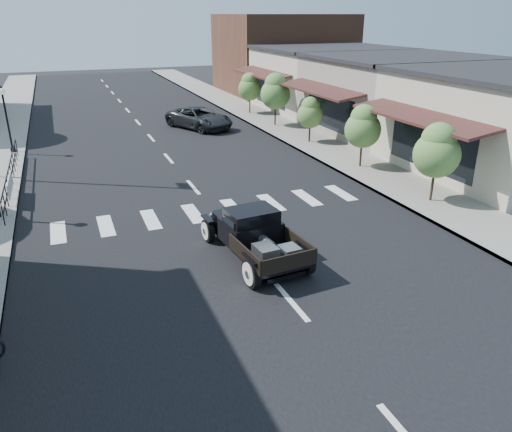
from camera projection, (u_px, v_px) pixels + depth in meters
name	position (u px, v px, depth m)	size (l,w,h in m)	color
ground	(251.00, 255.00, 15.68)	(120.00, 120.00, 0.00)	black
road	(157.00, 146.00, 28.61)	(14.00, 80.00, 0.02)	black
road_markings	(178.00, 169.00, 24.30)	(12.00, 60.00, 0.06)	silver
sidewalk_right	(292.00, 132.00, 31.46)	(3.00, 80.00, 0.15)	gray
storefront_mid	(400.00, 96.00, 31.12)	(10.00, 9.00, 4.50)	gray
storefront_far	(329.00, 80.00, 38.88)	(10.00, 9.00, 4.50)	beige
far_building_right	(283.00, 54.00, 47.20)	(11.00, 10.00, 7.00)	brown
railing	(11.00, 173.00, 21.58)	(0.08, 10.00, 1.00)	black
banner	(11.00, 191.00, 19.96)	(0.04, 2.20, 0.60)	silver
lamp_post_c	(7.00, 119.00, 26.18)	(0.36, 0.36, 3.48)	black
small_tree_a	(435.00, 164.00, 19.29)	(1.79, 1.79, 2.99)	#4E7736
small_tree_b	(362.00, 137.00, 23.75)	(1.72, 1.72, 2.86)	#4E7736
small_tree_c	(310.00, 120.00, 28.49)	(1.48, 1.48, 2.46)	#4E7736
small_tree_d	(275.00, 100.00, 32.63)	(1.95, 1.95, 3.24)	#4E7736
small_tree_e	(250.00, 94.00, 36.79)	(1.69, 1.69, 2.81)	#4E7736
hotrod_pickup	(254.00, 234.00, 15.20)	(2.12, 4.55, 1.58)	black
second_car	(199.00, 118.00, 32.62)	(2.28, 4.94, 1.37)	black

